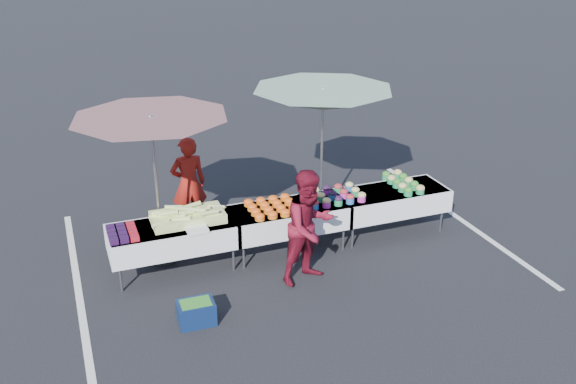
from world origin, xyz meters
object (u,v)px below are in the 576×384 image
object	(u,v)px
table_right	(390,200)
storage_bin	(196,312)
umbrella_left	(151,130)
umbrella_right	(323,100)
table_left	(173,236)
table_center	(288,217)
vendor	(189,184)
customer	(310,227)

from	to	relation	value
table_right	storage_bin	world-z (taller)	table_right
umbrella_left	umbrella_right	size ratio (longest dim) A/B	1.09
table_left	storage_bin	world-z (taller)	table_left
table_center	storage_bin	world-z (taller)	table_center
umbrella_left	vendor	bearing A→B (deg)	53.91
customer	umbrella_left	world-z (taller)	umbrella_left
customer	umbrella_left	bearing A→B (deg)	127.84
storage_bin	umbrella_left	bearing A→B (deg)	94.84
table_left	umbrella_right	world-z (taller)	umbrella_right
customer	umbrella_right	distance (m)	2.35
table_left	vendor	distance (m)	1.43
vendor	customer	bearing A→B (deg)	117.27
table_center	vendor	xyz separation A→B (m)	(-1.25, 1.30, 0.23)
table_left	table_right	xyz separation A→B (m)	(3.60, 0.00, 0.00)
vendor	umbrella_left	bearing A→B (deg)	52.30
table_left	umbrella_right	xyz separation A→B (m)	(2.70, 0.80, 1.55)
table_left	customer	bearing A→B (deg)	-27.49
storage_bin	vendor	bearing A→B (deg)	80.06
table_left	table_right	size ratio (longest dim) A/B	1.00
table_left	umbrella_left	xyz separation A→B (m)	(-0.11, 0.40, 1.51)
vendor	customer	xyz separation A→B (m)	(1.23, -2.22, 0.04)
table_left	table_right	world-z (taller)	same
table_left	table_center	distance (m)	1.80
table_center	table_right	xyz separation A→B (m)	(1.80, 0.00, 0.00)
table_left	customer	size ratio (longest dim) A/B	1.10
storage_bin	table_right	bearing A→B (deg)	23.02
table_right	customer	world-z (taller)	customer
customer	storage_bin	distance (m)	1.97
customer	umbrella_left	size ratio (longest dim) A/B	0.64
vendor	table_right	bearing A→B (deg)	155.30
storage_bin	table_center	bearing A→B (deg)	39.61
table_right	umbrella_left	bearing A→B (deg)	173.85
table_center	table_right	size ratio (longest dim) A/B	1.00
table_center	table_right	world-z (taller)	same
table_right	umbrella_right	world-z (taller)	umbrella_right
table_center	umbrella_left	xyz separation A→B (m)	(-1.91, 0.40, 1.51)
umbrella_right	storage_bin	bearing A→B (deg)	-140.82
customer	table_right	bearing A→B (deg)	9.67
table_right	vendor	distance (m)	3.33
customer	table_center	bearing A→B (deg)	71.20
vendor	umbrella_right	world-z (taller)	umbrella_right
table_right	customer	bearing A→B (deg)	-153.22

